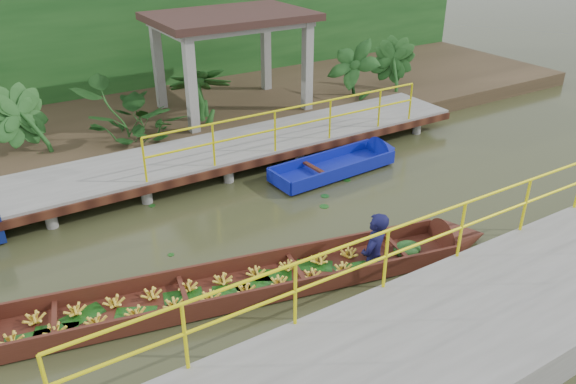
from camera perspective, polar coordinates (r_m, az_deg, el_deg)
ground at (r=10.89m, az=-4.39°, el=-5.47°), size 80.00×80.00×0.00m
land_strip at (r=17.19m, az=-16.29°, el=6.91°), size 30.00×8.00×0.45m
far_dock at (r=13.47m, az=-11.24°, el=3.06°), size 16.00×2.06×1.66m
near_dock at (r=8.55m, az=15.66°, el=-14.59°), size 18.00×2.40×1.73m
pavilion at (r=16.44m, az=-5.84°, el=16.36°), size 4.40×3.00×3.00m
foliage_backdrop at (r=19.06m, az=-19.28°, el=14.01°), size 30.00×0.80×4.00m
vendor_boat at (r=9.64m, az=-2.36°, el=-8.24°), size 9.79×2.97×2.31m
moored_blue_boat at (r=14.23m, az=7.35°, el=3.31°), size 3.77×1.19×0.89m
tropical_plants at (r=15.33m, az=-8.80°, el=9.69°), size 14.42×1.42×1.78m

